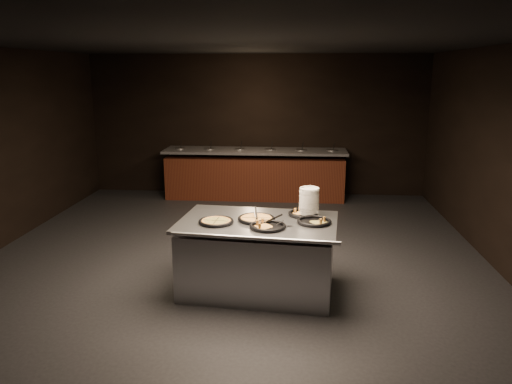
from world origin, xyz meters
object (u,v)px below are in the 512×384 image
Objects in this scene: plate_stack at (309,202)px; pan_veggie_whole at (216,221)px; serving_counter at (258,257)px; pan_cheese_whole at (256,219)px.

pan_veggie_whole is at bearing -158.20° from plate_stack.
plate_stack is 0.82× the size of pan_veggie_whole.
serving_counter is 4.43× the size of pan_cheese_whole.
pan_veggie_whole reaches higher than serving_counter.
pan_cheese_whole is (-0.02, 0.02, 0.47)m from serving_counter.
serving_counter is at bearing -41.30° from pan_cheese_whole.
serving_counter is 5.82× the size of plate_stack.
pan_veggie_whole is at bearing -159.05° from serving_counter.
serving_counter is 0.47m from pan_cheese_whole.
pan_veggie_whole is (-1.06, -0.43, -0.14)m from plate_stack.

